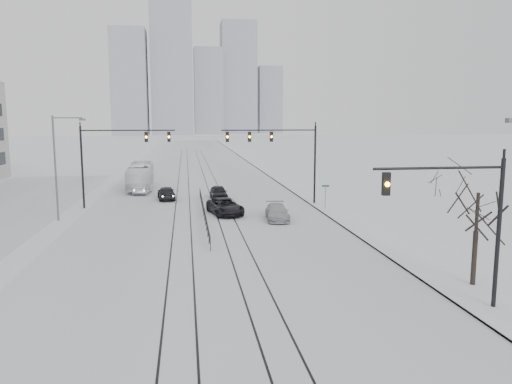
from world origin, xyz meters
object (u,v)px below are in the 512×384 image
sedan_nb_right (277,212)px  sedan_nb_front (225,207)px  bare_tree (478,203)px  sedan_sb_inner (166,193)px  traffic_mast_near (466,213)px  sedan_sb_outer (143,188)px  box_truck (141,176)px  sedan_nb_far (219,192)px

sedan_nb_right → sedan_nb_front: bearing=148.9°
bare_tree → sedan_sb_inner: size_ratio=1.40×
traffic_mast_near → bare_tree: bearing=51.2°
traffic_mast_near → sedan_sb_inner: 37.25m
sedan_sb_inner → sedan_nb_front: (5.66, -9.37, -0.00)m
bare_tree → sedan_sb_inner: 35.59m
sedan_sb_outer → sedan_nb_front: size_ratio=0.82×
sedan_nb_right → box_truck: (-13.41, 21.37, 0.93)m
sedan_nb_front → sedan_nb_far: (0.00, 9.11, -0.02)m
traffic_mast_near → sedan_sb_outer: 42.76m
sedan_nb_right → sedan_nb_far: size_ratio=1.09×
sedan_nb_right → sedan_nb_far: 12.93m
sedan_nb_right → box_truck: box_truck is taller
bare_tree → sedan_nb_right: (-6.92, 18.65, -3.81)m
sedan_nb_front → box_truck: size_ratio=0.46×
sedan_nb_right → box_truck: bearing=126.9°
traffic_mast_near → sedan_nb_front: (-8.79, 24.75, -3.82)m
sedan_sb_outer → sedan_nb_far: 9.91m
sedan_nb_front → box_truck: 20.45m
traffic_mast_near → bare_tree: size_ratio=1.15×
sedan_nb_right → sedan_nb_far: bearing=114.1°
sedan_nb_far → traffic_mast_near: bearing=-78.2°
bare_tree → sedan_sb_outer: size_ratio=1.40×
sedan_sb_inner → sedan_nb_far: 5.66m
traffic_mast_near → sedan_sb_inner: size_ratio=1.60×
sedan_nb_front → sedan_nb_far: sedan_nb_front is taller
sedan_sb_outer → sedan_nb_front: bearing=128.9°
bare_tree → sedan_nb_front: size_ratio=1.14×
traffic_mast_near → sedan_sb_outer: bearing=114.0°
traffic_mast_near → sedan_sb_outer: (-17.31, 38.91, -3.84)m
sedan_nb_right → bare_tree: bearing=-64.9°
bare_tree → sedan_nb_far: 33.04m
sedan_sb_inner → sedan_nb_right: 15.94m
sedan_sb_outer → sedan_nb_right: bearing=134.4°
sedan_nb_far → box_truck: 12.97m
sedan_nb_front → traffic_mast_near: bearing=-82.4°
box_truck → sedan_nb_right: bearing=121.1°
traffic_mast_near → sedan_nb_far: bearing=104.6°
sedan_nb_front → sedan_nb_right: size_ratio=1.15×
sedan_nb_front → sedan_nb_far: 9.11m
sedan_sb_inner → sedan_nb_far: sedan_sb_inner is taller
bare_tree → traffic_mast_near: bearing=-128.8°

